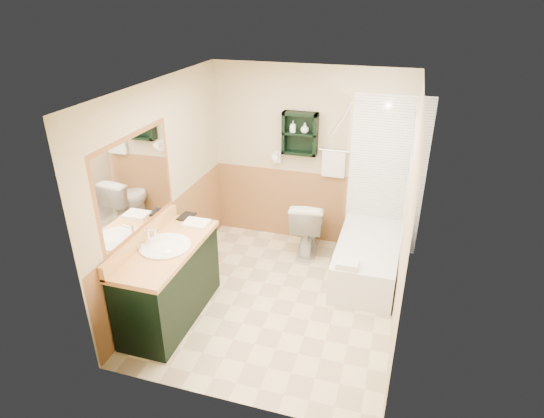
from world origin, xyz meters
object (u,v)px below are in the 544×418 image
at_px(vanity, 169,282).
at_px(soap_bottle_a, 293,129).
at_px(hair_dryer, 278,157).
at_px(vanity_book, 180,208).
at_px(soap_bottle_b, 305,129).
at_px(toilet, 308,226).
at_px(wall_shelf, 300,134).
at_px(bathtub, 367,258).

xyz_separation_m(vanity, soap_bottle_a, (0.80, 2.01, 1.16)).
bearing_deg(hair_dryer, vanity_book, -118.93).
bearing_deg(vanity, soap_bottle_b, 64.47).
bearing_deg(soap_bottle_a, toilet, -40.41).
bearing_deg(vanity_book, vanity, -72.15).
bearing_deg(wall_shelf, hair_dryer, 175.24).
height_order(bathtub, soap_bottle_b, soap_bottle_b).
bearing_deg(bathtub, hair_dryer, 154.82).
height_order(bathtub, vanity_book, vanity_book).
relative_size(wall_shelf, vanity_book, 2.56).
height_order(vanity_book, soap_bottle_a, soap_bottle_a).
bearing_deg(toilet, vanity, 52.06).
xyz_separation_m(wall_shelf, soap_bottle_a, (-0.09, -0.01, 0.05)).
height_order(bathtub, soap_bottle_a, soap_bottle_a).
bearing_deg(hair_dryer, bathtub, -25.18).
xyz_separation_m(hair_dryer, soap_bottle_a, (0.21, -0.03, 0.40)).
bearing_deg(wall_shelf, soap_bottle_a, -176.84).
distance_m(wall_shelf, vanity_book, 1.81).
xyz_separation_m(soap_bottle_a, soap_bottle_b, (0.15, 0.00, 0.02)).
xyz_separation_m(vanity, vanity_book, (-0.17, 0.66, 0.54)).
height_order(wall_shelf, soap_bottle_b, wall_shelf).
distance_m(vanity, bathtub, 2.39).
height_order(wall_shelf, bathtub, wall_shelf).
relative_size(bathtub, vanity_book, 6.99).
distance_m(vanity_book, soap_bottle_b, 1.87).
relative_size(toilet, soap_bottle_a, 5.23).
xyz_separation_m(hair_dryer, vanity, (-0.59, -2.04, -0.77)).
bearing_deg(vanity_book, bathtub, 23.66).
xyz_separation_m(wall_shelf, hair_dryer, (-0.30, 0.02, -0.35)).
xyz_separation_m(vanity, toilet, (1.09, 1.76, -0.06)).
relative_size(wall_shelf, bathtub, 0.37).
bearing_deg(vanity_book, toilet, 44.96).
bearing_deg(bathtub, soap_bottle_b, 148.35).
bearing_deg(soap_bottle_a, wall_shelf, 3.16).
bearing_deg(toilet, hair_dryer, -35.07).
xyz_separation_m(toilet, vanity_book, (-1.26, -1.10, 0.60)).
bearing_deg(bathtub, vanity, -143.66).
distance_m(wall_shelf, vanity, 2.47).
distance_m(soap_bottle_a, soap_bottle_b, 0.15).
bearing_deg(hair_dryer, wall_shelf, -4.76).
xyz_separation_m(bathtub, soap_bottle_a, (-1.12, 0.59, 1.36)).
xyz_separation_m(wall_shelf, vanity_book, (-1.06, -1.35, -0.57)).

